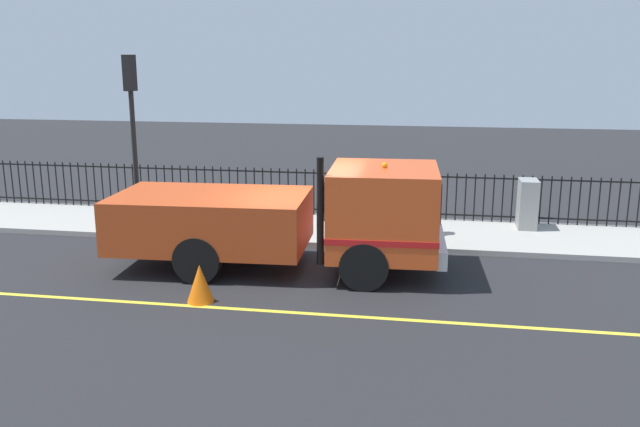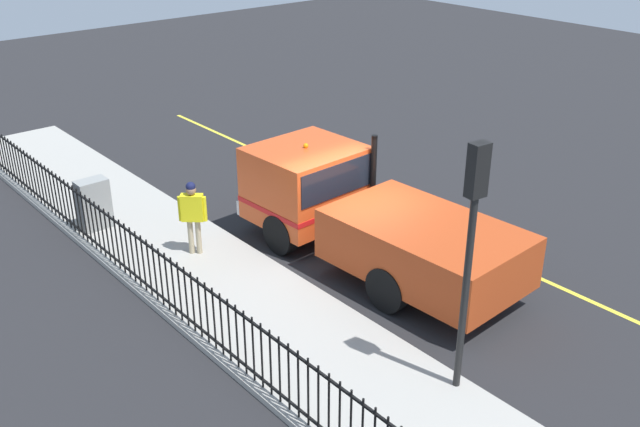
% 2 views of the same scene
% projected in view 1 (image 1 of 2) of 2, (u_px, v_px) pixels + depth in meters
% --- Properties ---
extents(ground_plane, '(60.14, 60.14, 0.00)m').
position_uv_depth(ground_plane, '(301.00, 267.00, 14.32)').
color(ground_plane, '#232326').
rests_on(ground_plane, ground).
extents(sidewalk_slab, '(2.98, 27.34, 0.13)m').
position_uv_depth(sidewalk_slab, '(323.00, 229.00, 17.17)').
color(sidewalk_slab, '#A3A099').
rests_on(sidewalk_slab, ground).
extents(lane_marking, '(0.12, 24.60, 0.01)m').
position_uv_depth(lane_marking, '(272.00, 311.00, 11.83)').
color(lane_marking, yellow).
rests_on(lane_marking, ground).
extents(work_truck, '(2.74, 7.05, 2.59)m').
position_uv_depth(work_truck, '(306.00, 214.00, 13.86)').
color(work_truck, '#D84C1E').
rests_on(work_truck, ground).
extents(worker_standing, '(0.52, 0.50, 1.76)m').
position_uv_depth(worker_standing, '(420.00, 192.00, 16.17)').
color(worker_standing, yellow).
rests_on(worker_standing, sidewalk_slab).
extents(iron_fence, '(0.04, 23.27, 1.28)m').
position_uv_depth(iron_fence, '(331.00, 192.00, 18.26)').
color(iron_fence, black).
rests_on(iron_fence, sidewalk_slab).
extents(traffic_light_near, '(0.32, 0.25, 4.35)m').
position_uv_depth(traffic_light_near, '(132.00, 109.00, 15.99)').
color(traffic_light_near, black).
rests_on(traffic_light_near, sidewalk_slab).
extents(utility_cabinet, '(0.74, 0.46, 1.26)m').
position_uv_depth(utility_cabinet, '(527.00, 204.00, 16.94)').
color(utility_cabinet, gray).
rests_on(utility_cabinet, sidewalk_slab).
extents(traffic_cone, '(0.50, 0.50, 0.72)m').
position_uv_depth(traffic_cone, '(200.00, 283.00, 12.21)').
color(traffic_cone, orange).
rests_on(traffic_cone, ground).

